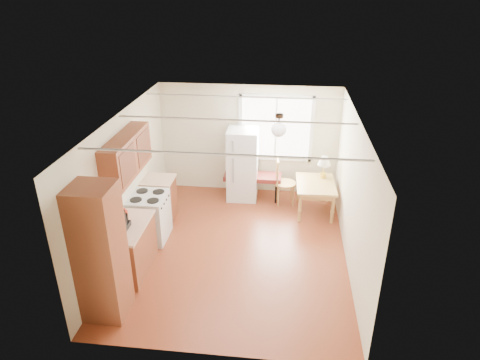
# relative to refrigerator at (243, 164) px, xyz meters

# --- Properties ---
(room_shell) EXTENTS (4.60, 5.60, 2.62)m
(room_shell) POSITION_rel_refrigerator_xyz_m (0.10, -2.09, 0.44)
(room_shell) COLOR #5B2212
(room_shell) RESTS_ON ground
(kitchen_run) EXTENTS (0.65, 3.40, 2.20)m
(kitchen_run) POSITION_rel_refrigerator_xyz_m (-1.62, -2.73, 0.03)
(kitchen_run) COLOR brown
(kitchen_run) RESTS_ON ground
(window_unit) EXTENTS (1.64, 0.05, 1.51)m
(window_unit) POSITION_rel_refrigerator_xyz_m (0.70, 0.38, 0.74)
(window_unit) COLOR white
(window_unit) RESTS_ON room_shell
(pendant_light) EXTENTS (0.26, 0.26, 0.40)m
(pendant_light) POSITION_rel_refrigerator_xyz_m (0.80, -1.69, 1.43)
(pendant_light) COLOR black
(pendant_light) RESTS_ON room_shell
(refrigerator) EXTENTS (0.67, 0.70, 1.61)m
(refrigerator) POSITION_rel_refrigerator_xyz_m (0.00, 0.00, 0.00)
(refrigerator) COLOR silver
(refrigerator) RESTS_ON ground
(bench) EXTENTS (1.28, 0.48, 0.59)m
(bench) POSITION_rel_refrigerator_xyz_m (0.23, -0.04, -0.28)
(bench) COLOR #551714
(bench) RESTS_ON ground
(dining_table) EXTENTS (0.83, 1.09, 0.67)m
(dining_table) POSITION_rel_refrigerator_xyz_m (1.60, -0.49, -0.24)
(dining_table) COLOR #A57E3F
(dining_table) RESTS_ON ground
(chair) EXTENTS (0.48, 0.47, 1.07)m
(chair) POSITION_rel_refrigerator_xyz_m (0.87, -0.20, -0.19)
(chair) COLOR #A57E3F
(chair) RESTS_ON ground
(table_lamp) EXTENTS (0.28, 0.28, 0.48)m
(table_lamp) POSITION_rel_refrigerator_xyz_m (1.76, -0.19, 0.21)
(table_lamp) COLOR gold
(table_lamp) RESTS_ON dining_table
(coffee_maker) EXTENTS (0.19, 0.25, 0.38)m
(coffee_maker) POSITION_rel_refrigerator_xyz_m (-1.62, -3.03, 0.23)
(coffee_maker) COLOR black
(coffee_maker) RESTS_ON kitchen_run
(kettle) EXTENTS (0.11, 0.11, 0.21)m
(kettle) POSITION_rel_refrigerator_xyz_m (-1.69, -2.75, 0.18)
(kettle) COLOR red
(kettle) RESTS_ON kitchen_run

